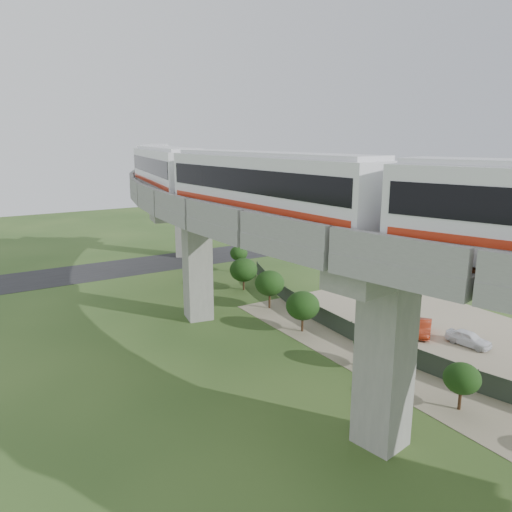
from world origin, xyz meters
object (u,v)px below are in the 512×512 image
object	(u,v)px
car_white	(469,338)
metro_train	(240,176)
car_red	(423,328)
car_dark	(394,320)

from	to	relation	value
car_white	metro_train	bearing A→B (deg)	144.36
metro_train	car_red	size ratio (longest dim) A/B	18.21
metro_train	car_white	xyz separation A→B (m)	(14.62, -7.64, -11.72)
car_red	car_white	bearing A→B (deg)	-17.01
metro_train	car_white	distance (m)	20.23
metro_train	car_red	bearing A→B (deg)	-18.56
metro_train	car_white	bearing A→B (deg)	-27.61
car_white	car_red	bearing A→B (deg)	102.36
metro_train	car_white	world-z (taller)	metro_train
car_dark	metro_train	bearing A→B (deg)	66.00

